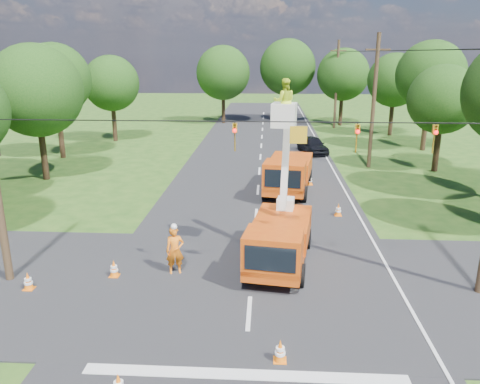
# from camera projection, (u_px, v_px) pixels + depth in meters

# --- Properties ---
(ground) EXTENTS (140.00, 140.00, 0.00)m
(ground) POSITION_uv_depth(u_px,v_px,m) (259.00, 172.00, 35.11)
(ground) COLOR #224B16
(ground) RESTS_ON ground
(road_main) EXTENTS (12.00, 100.00, 0.06)m
(road_main) POSITION_uv_depth(u_px,v_px,m) (259.00, 172.00, 35.11)
(road_main) COLOR black
(road_main) RESTS_ON ground
(road_cross) EXTENTS (56.00, 10.00, 0.07)m
(road_cross) POSITION_uv_depth(u_px,v_px,m) (251.00, 286.00, 17.89)
(road_cross) COLOR black
(road_cross) RESTS_ON ground
(stop_bar) EXTENTS (9.00, 0.45, 0.02)m
(stop_bar) POSITION_uv_depth(u_px,v_px,m) (244.00, 376.00, 12.92)
(stop_bar) COLOR silver
(stop_bar) RESTS_ON ground
(edge_line) EXTENTS (0.12, 90.00, 0.02)m
(edge_line) POSITION_uv_depth(u_px,v_px,m) (335.00, 173.00, 34.80)
(edge_line) COLOR silver
(edge_line) RESTS_ON ground
(bucket_truck) EXTENTS (3.03, 6.14, 7.64)m
(bucket_truck) POSITION_uv_depth(u_px,v_px,m) (280.00, 228.00, 19.23)
(bucket_truck) COLOR #CC520E
(bucket_truck) RESTS_ON ground
(second_truck) EXTENTS (3.42, 6.87, 2.46)m
(second_truck) POSITION_uv_depth(u_px,v_px,m) (288.00, 173.00, 29.50)
(second_truck) COLOR #CC520E
(second_truck) RESTS_ON ground
(ground_worker) EXTENTS (0.83, 0.66, 1.99)m
(ground_worker) POSITION_uv_depth(u_px,v_px,m) (175.00, 251.00, 18.65)
(ground_worker) COLOR #FE5715
(ground_worker) RESTS_ON ground
(distant_car) EXTENTS (2.89, 4.69, 1.49)m
(distant_car) POSITION_uv_depth(u_px,v_px,m) (313.00, 145.00, 41.37)
(distant_car) COLOR black
(distant_car) RESTS_ON ground
(traffic_cone_1) EXTENTS (0.38, 0.38, 0.71)m
(traffic_cone_1) POSITION_uv_depth(u_px,v_px,m) (280.00, 351.00, 13.42)
(traffic_cone_1) COLOR orange
(traffic_cone_1) RESTS_ON ground
(traffic_cone_2) EXTENTS (0.38, 0.38, 0.71)m
(traffic_cone_2) POSITION_uv_depth(u_px,v_px,m) (297.00, 233.00, 22.23)
(traffic_cone_2) COLOR orange
(traffic_cone_2) RESTS_ON ground
(traffic_cone_3) EXTENTS (0.38, 0.38, 0.71)m
(traffic_cone_3) POSITION_uv_depth(u_px,v_px,m) (285.00, 203.00, 26.56)
(traffic_cone_3) COLOR orange
(traffic_cone_3) RESTS_ON ground
(traffic_cone_4) EXTENTS (0.38, 0.38, 0.71)m
(traffic_cone_4) POSITION_uv_depth(u_px,v_px,m) (114.00, 269.00, 18.53)
(traffic_cone_4) COLOR orange
(traffic_cone_4) RESTS_ON ground
(traffic_cone_5) EXTENTS (0.38, 0.38, 0.71)m
(traffic_cone_5) POSITION_uv_depth(u_px,v_px,m) (28.00, 281.00, 17.51)
(traffic_cone_5) COLOR orange
(traffic_cone_5) RESTS_ON ground
(traffic_cone_7) EXTENTS (0.38, 0.38, 0.71)m
(traffic_cone_7) POSITION_uv_depth(u_px,v_px,m) (310.00, 180.00, 31.44)
(traffic_cone_7) COLOR orange
(traffic_cone_7) RESTS_ON ground
(traffic_cone_8) EXTENTS (0.38, 0.38, 0.71)m
(traffic_cone_8) POSITION_uv_depth(u_px,v_px,m) (338.00, 210.00, 25.47)
(traffic_cone_8) COLOR orange
(traffic_cone_8) RESTS_ON ground
(pole_right_mid) EXTENTS (1.80, 0.30, 10.00)m
(pole_right_mid) POSITION_uv_depth(u_px,v_px,m) (374.00, 101.00, 35.09)
(pole_right_mid) COLOR #4C3823
(pole_right_mid) RESTS_ON ground
(pole_right_far) EXTENTS (1.80, 0.30, 10.00)m
(pole_right_far) POSITION_uv_depth(u_px,v_px,m) (336.00, 84.00, 54.23)
(pole_right_far) COLOR #4C3823
(pole_right_far) RESTS_ON ground
(signal_span) EXTENTS (18.00, 0.29, 1.07)m
(signal_span) POSITION_uv_depth(u_px,v_px,m) (317.00, 134.00, 16.08)
(signal_span) COLOR black
(signal_span) RESTS_ON ground
(tree_left_d) EXTENTS (6.20, 6.20, 9.24)m
(tree_left_d) POSITION_uv_depth(u_px,v_px,m) (36.00, 91.00, 31.32)
(tree_left_d) COLOR #382616
(tree_left_d) RESTS_ON ground
(tree_left_e) EXTENTS (5.80, 5.80, 9.41)m
(tree_left_e) POSITION_uv_depth(u_px,v_px,m) (55.00, 79.00, 38.01)
(tree_left_e) COLOR #382616
(tree_left_e) RESTS_ON ground
(tree_left_f) EXTENTS (5.40, 5.40, 8.40)m
(tree_left_f) POSITION_uv_depth(u_px,v_px,m) (111.00, 83.00, 45.78)
(tree_left_f) COLOR #382616
(tree_left_f) RESTS_ON ground
(tree_right_c) EXTENTS (5.00, 5.00, 7.83)m
(tree_right_c) POSITION_uv_depth(u_px,v_px,m) (443.00, 100.00, 33.82)
(tree_right_c) COLOR #382616
(tree_right_c) RESTS_ON ground
(tree_right_d) EXTENTS (6.00, 6.00, 9.70)m
(tree_right_d) POSITION_uv_depth(u_px,v_px,m) (431.00, 75.00, 40.99)
(tree_right_d) COLOR #382616
(tree_right_d) RESTS_ON ground
(tree_right_e) EXTENTS (5.60, 5.60, 8.63)m
(tree_right_e) POSITION_uv_depth(u_px,v_px,m) (395.00, 80.00, 48.95)
(tree_right_e) COLOR #382616
(tree_right_e) RESTS_ON ground
(tree_far_a) EXTENTS (6.60, 6.60, 9.50)m
(tree_far_a) POSITION_uv_depth(u_px,v_px,m) (223.00, 73.00, 57.53)
(tree_far_a) COLOR #382616
(tree_far_a) RESTS_ON ground
(tree_far_b) EXTENTS (7.00, 7.00, 10.32)m
(tree_far_b) POSITION_uv_depth(u_px,v_px,m) (288.00, 67.00, 58.83)
(tree_far_b) COLOR #382616
(tree_far_b) RESTS_ON ground
(tree_far_c) EXTENTS (6.20, 6.20, 9.18)m
(tree_far_c) POSITION_uv_depth(u_px,v_px,m) (343.00, 75.00, 55.81)
(tree_far_c) COLOR #382616
(tree_far_c) RESTS_ON ground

